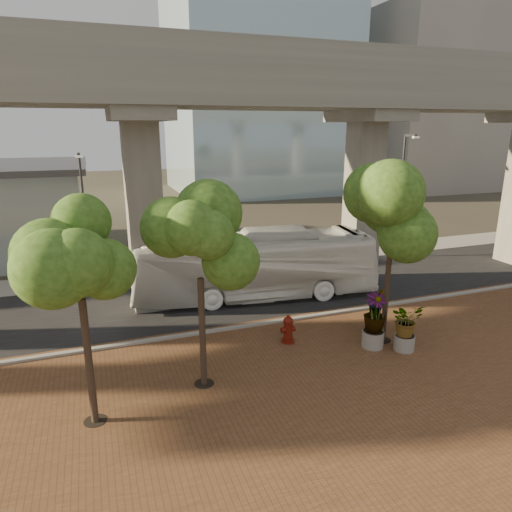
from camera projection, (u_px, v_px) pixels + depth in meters
name	position (u px, v px, depth m)	size (l,w,h in m)	color
ground	(276.00, 306.00, 23.13)	(160.00, 160.00, 0.00)	#373328
brick_plaza	(363.00, 387.00, 15.88)	(70.00, 13.00, 0.06)	brown
asphalt_road	(262.00, 292.00, 24.93)	(90.00, 8.00, 0.04)	black
curb_strip	(292.00, 319.00, 21.30)	(70.00, 0.25, 0.16)	#9F9C94
far_sidewalk	(233.00, 265.00, 29.91)	(90.00, 3.00, 0.06)	#9F9C94
transit_viaduct	(263.00, 157.00, 22.94)	(72.00, 5.60, 12.40)	gray
midrise_block	(428.00, 103.00, 64.83)	(18.00, 16.00, 24.00)	#9F988F
transit_bus	(255.00, 266.00, 23.79)	(2.97, 12.67, 3.53)	white
fire_hydrant	(288.00, 329.00, 18.96)	(0.60, 0.54, 1.21)	maroon
planter_front	(406.00, 322.00, 18.13)	(1.82, 1.82, 2.00)	gray
planter_right	(375.00, 315.00, 18.34)	(2.16, 2.16, 2.31)	#A49D94
planter_left	(377.00, 303.00, 19.87)	(1.92, 1.92, 2.11)	#ABA79B
street_tree_far_west	(78.00, 261.00, 12.59)	(3.92, 3.92, 6.94)	#49372A
street_tree_near_west	(199.00, 246.00, 14.66)	(3.78, 3.78, 6.74)	#49372A
street_tree_near_east	(393.00, 215.00, 17.82)	(4.27, 4.27, 7.32)	#49372A
streetlamp_west	(85.00, 211.00, 24.70)	(0.37, 1.07, 7.42)	#303035
streetlamp_east	(402.00, 188.00, 30.35)	(0.41, 1.20, 8.25)	#2D2D32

